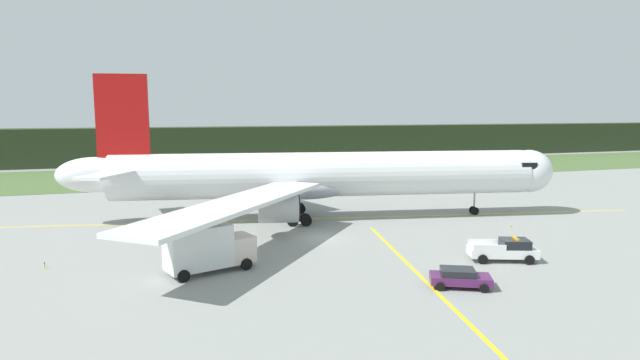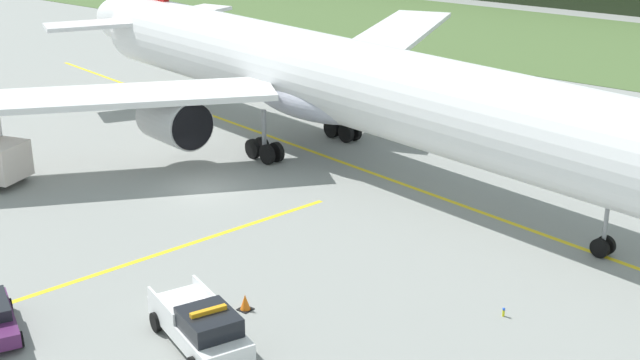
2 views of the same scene
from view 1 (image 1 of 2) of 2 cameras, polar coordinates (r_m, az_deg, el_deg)
The scene contains 12 objects.
ground at distance 48.98m, azimuth 0.12°, elevation -6.42°, with size 320.00×320.00×0.00m, color gray.
grass_verge at distance 98.72m, azimuth -9.04°, elevation 0.70°, with size 320.00×31.51×0.04m, color #496433.
distant_tree_line at distance 122.01m, azimuth -10.77°, elevation 3.91°, with size 288.00×7.83×8.13m, color #28351F.
taxiway_centerline_main at distance 57.47m, azimuth 0.65°, elevation -4.28°, with size 73.17×0.30×0.01m, color yellow.
taxiway_centerline_spur at distance 39.28m, azimuth 10.80°, elevation -10.16°, with size 30.25×0.30×0.01m, color yellow.
airliner at distance 56.54m, azimuth -0.28°, elevation 0.49°, with size 54.73×50.61×15.69m.
ops_pickup_truck at distance 44.07m, azimuth 19.87°, elevation -7.30°, with size 5.65×3.64×1.94m.
catering_truck at distance 39.33m, azimuth -12.43°, elevation -7.33°, with size 6.97×4.34×3.76m.
staff_car at distance 36.86m, azimuth 15.23°, elevation -10.37°, with size 4.43×3.35×1.30m.
apron_cone at distance 46.18m, azimuth 16.81°, elevation -7.22°, with size 0.53×0.53×0.67m.
taxiway_edge_light_east at distance 55.62m, azimuth 20.43°, elevation -4.98°, with size 0.12×0.12×0.37m.
taxiway_edge_light_west at distance 45.01m, azimuth -28.26°, elevation -8.31°, with size 0.12×0.12×0.48m.
Camera 1 is at (-14.44, -45.24, 12.01)m, focal length 28.83 mm.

